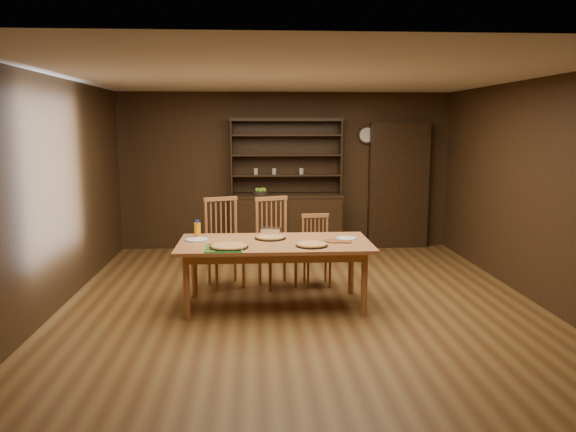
{
  "coord_description": "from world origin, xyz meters",
  "views": [
    {
      "loc": [
        -0.54,
        -6.38,
        2.05
      ],
      "look_at": [
        -0.12,
        0.4,
        0.96
      ],
      "focal_mm": 35.0,
      "sensor_mm": 36.0,
      "label": 1
    }
  ],
  "objects": [
    {
      "name": "pizza_center",
      "position": [
        -0.35,
        0.03,
        0.77
      ],
      "size": [
        0.37,
        0.37,
        0.04
      ],
      "color": "black",
      "rests_on": "dining_table"
    },
    {
      "name": "chair_center",
      "position": [
        -0.27,
        0.72,
        0.61
      ],
      "size": [
        0.6,
        0.59,
        1.14
      ],
      "rotation": [
        0.0,
        0.0,
        0.39
      ],
      "color": "#A66C39",
      "rests_on": "floor"
    },
    {
      "name": "pot_holder_b",
      "position": [
        0.35,
        -0.17,
        0.76
      ],
      "size": [
        0.27,
        0.27,
        0.01
      ],
      "primitive_type": "cube",
      "rotation": [
        0.0,
        0.0,
        -0.72
      ],
      "color": "red",
      "rests_on": "dining_table"
    },
    {
      "name": "china_hutch",
      "position": [
        -0.0,
        2.75,
        0.6
      ],
      "size": [
        1.84,
        0.52,
        2.17
      ],
      "color": "black",
      "rests_on": "floor"
    },
    {
      "name": "room_shell",
      "position": [
        0.0,
        0.0,
        1.58
      ],
      "size": [
        6.0,
        6.0,
        6.0
      ],
      "color": "silver",
      "rests_on": "floor"
    },
    {
      "name": "chair_left",
      "position": [
        -0.93,
        0.76,
        0.61
      ],
      "size": [
        0.6,
        0.58,
        1.14
      ],
      "rotation": [
        0.0,
        0.0,
        0.36
      ],
      "color": "#A66C39",
      "rests_on": "floor"
    },
    {
      "name": "foil_dish",
      "position": [
        -0.33,
        0.24,
        0.8
      ],
      "size": [
        0.25,
        0.2,
        0.09
      ],
      "primitive_type": "cube",
      "rotation": [
        0.0,
        0.0,
        -0.15
      ],
      "color": "white",
      "rests_on": "dining_table"
    },
    {
      "name": "cooling_rack",
      "position": [
        -0.86,
        -0.48,
        0.76
      ],
      "size": [
        0.47,
        0.47,
        0.02
      ],
      "primitive_type": null,
      "rotation": [
        0.0,
        0.0,
        -0.25
      ],
      "color": "#0C9F2B",
      "rests_on": "dining_table"
    },
    {
      "name": "juice_bottle",
      "position": [
        -1.21,
        0.19,
        0.84
      ],
      "size": [
        0.08,
        0.08,
        0.2
      ],
      "color": "orange",
      "rests_on": "dining_table"
    },
    {
      "name": "pizza_right",
      "position": [
        0.09,
        -0.41,
        0.77
      ],
      "size": [
        0.36,
        0.36,
        0.04
      ],
      "color": "black",
      "rests_on": "dining_table"
    },
    {
      "name": "plate_left",
      "position": [
        -1.2,
        -0.01,
        0.76
      ],
      "size": [
        0.28,
        0.28,
        0.02
      ],
      "color": "white",
      "rests_on": "dining_table"
    },
    {
      "name": "wall_clock",
      "position": [
        1.35,
        2.96,
        1.9
      ],
      "size": [
        0.3,
        0.05,
        0.3
      ],
      "color": "black",
      "rests_on": "room_shell"
    },
    {
      "name": "plate_right",
      "position": [
        0.53,
        -0.04,
        0.76
      ],
      "size": [
        0.25,
        0.25,
        0.02
      ],
      "color": "white",
      "rests_on": "dining_table"
    },
    {
      "name": "pot_holder_a",
      "position": [
        0.46,
        -0.19,
        0.76
      ],
      "size": [
        0.22,
        0.22,
        0.01
      ],
      "primitive_type": "cube",
      "rotation": [
        0.0,
        0.0,
        -0.14
      ],
      "color": "red",
      "rests_on": "dining_table"
    },
    {
      "name": "floor",
      "position": [
        0.0,
        0.0,
        0.0
      ],
      "size": [
        6.0,
        6.0,
        0.0
      ],
      "primitive_type": "plane",
      "color": "brown",
      "rests_on": "ground"
    },
    {
      "name": "pizza_left",
      "position": [
        -0.81,
        -0.44,
        0.77
      ],
      "size": [
        0.42,
        0.42,
        0.04
      ],
      "color": "black",
      "rests_on": "dining_table"
    },
    {
      "name": "fruit_bowl",
      "position": [
        -0.43,
        2.69,
        0.98
      ],
      "size": [
        0.27,
        0.27,
        0.12
      ],
      "color": "black",
      "rests_on": "china_hutch"
    },
    {
      "name": "doorway",
      "position": [
        1.9,
        2.9,
        1.05
      ],
      "size": [
        1.0,
        0.18,
        2.1
      ],
      "primitive_type": "cube",
      "color": "black",
      "rests_on": "floor"
    },
    {
      "name": "dining_table",
      "position": [
        -0.31,
        -0.15,
        0.68
      ],
      "size": [
        2.17,
        1.09,
        0.75
      ],
      "color": "#A25F38",
      "rests_on": "floor"
    },
    {
      "name": "chair_right",
      "position": [
        0.27,
        0.72,
        0.48
      ],
      "size": [
        0.4,
        0.39,
        0.92
      ],
      "rotation": [
        0.0,
        0.0,
        0.08
      ],
      "color": "#A66C39",
      "rests_on": "floor"
    }
  ]
}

